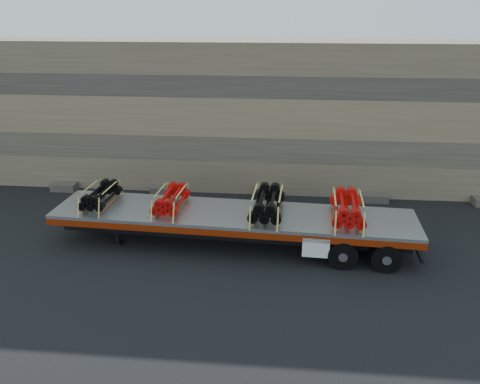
% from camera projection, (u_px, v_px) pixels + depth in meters
% --- Properties ---
extents(ground, '(120.00, 120.00, 0.00)m').
position_uv_depth(ground, '(210.00, 241.00, 18.05)').
color(ground, black).
rests_on(ground, ground).
extents(rock_wall, '(44.00, 3.00, 7.00)m').
position_uv_depth(rock_wall, '(229.00, 115.00, 22.76)').
color(rock_wall, '#7A6B54').
rests_on(rock_wall, ground).
extents(trailer, '(13.54, 3.28, 1.34)m').
position_uv_depth(trailer, '(232.00, 229.00, 17.57)').
color(trailer, '#B8BAC0').
rests_on(trailer, ground).
extents(bundle_front, '(1.07, 2.00, 0.69)m').
position_uv_depth(bundle_front, '(101.00, 196.00, 17.89)').
color(bundle_front, black).
rests_on(bundle_front, trailer).
extents(bundle_midfront, '(1.09, 2.03, 0.70)m').
position_uv_depth(bundle_midfront, '(171.00, 200.00, 17.51)').
color(bundle_midfront, red).
rests_on(bundle_midfront, trailer).
extents(bundle_midrear, '(1.28, 2.38, 0.82)m').
position_uv_depth(bundle_midrear, '(267.00, 204.00, 17.00)').
color(bundle_midrear, black).
rests_on(bundle_midrear, trailer).
extents(bundle_rear, '(1.25, 2.32, 0.80)m').
position_uv_depth(bundle_rear, '(347.00, 209.00, 16.61)').
color(bundle_rear, red).
rests_on(bundle_rear, trailer).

